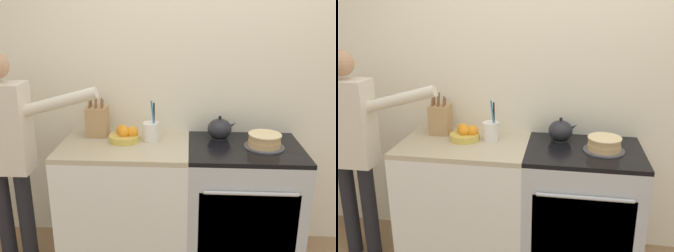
{
  "view_description": "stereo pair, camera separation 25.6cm",
  "coord_description": "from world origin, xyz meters",
  "views": [
    {
      "loc": [
        -0.17,
        -2.16,
        1.84
      ],
      "look_at": [
        -0.31,
        0.28,
        1.06
      ],
      "focal_mm": 40.0,
      "sensor_mm": 36.0,
      "label": 1
    },
    {
      "loc": [
        0.08,
        -2.13,
        1.84
      ],
      "look_at": [
        -0.31,
        0.28,
        1.06
      ],
      "focal_mm": 40.0,
      "sensor_mm": 36.0,
      "label": 2
    }
  ],
  "objects": [
    {
      "name": "knife_block",
      "position": [
        -0.85,
        0.48,
        1.03
      ],
      "size": [
        0.15,
        0.14,
        0.32
      ],
      "color": "tan",
      "rests_on": "counter_cabinet"
    },
    {
      "name": "utensil_crock",
      "position": [
        -0.44,
        0.4,
        0.98
      ],
      "size": [
        0.12,
        0.12,
        0.3
      ],
      "color": "silver",
      "rests_on": "counter_cabinet"
    },
    {
      "name": "person_baker",
      "position": [
        -1.41,
        0.17,
        0.94
      ],
      "size": [
        0.91,
        0.2,
        1.57
      ],
      "rotation": [
        0.0,
        0.0,
        -0.01
      ],
      "color": "black",
      "rests_on": "ground_plane"
    },
    {
      "name": "counter_cabinet",
      "position": [
        -0.62,
        0.31,
        0.46
      ],
      "size": [
        0.91,
        0.63,
        0.91
      ],
      "color": "white",
      "rests_on": "ground_plane"
    },
    {
      "name": "fruit_bowl",
      "position": [
        -0.63,
        0.38,
        0.96
      ],
      "size": [
        0.22,
        0.22,
        0.11
      ],
      "color": "gold",
      "rests_on": "counter_cabinet"
    },
    {
      "name": "tea_kettle",
      "position": [
        0.06,
        0.47,
        0.99
      ],
      "size": [
        0.22,
        0.18,
        0.17
      ],
      "color": "#232328",
      "rests_on": "stove_range"
    },
    {
      "name": "wall_back",
      "position": [
        0.0,
        0.65,
        1.3
      ],
      "size": [
        8.0,
        0.04,
        2.6
      ],
      "color": "silver",
      "rests_on": "ground_plane"
    },
    {
      "name": "layer_cake",
      "position": [
        0.36,
        0.3,
        0.96
      ],
      "size": [
        0.28,
        0.28,
        0.1
      ],
      "color": "#4C4C51",
      "rests_on": "stove_range"
    },
    {
      "name": "stove_range",
      "position": [
        0.23,
        0.31,
        0.46
      ],
      "size": [
        0.79,
        0.66,
        0.91
      ],
      "color": "#B7BABF",
      "rests_on": "ground_plane"
    }
  ]
}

